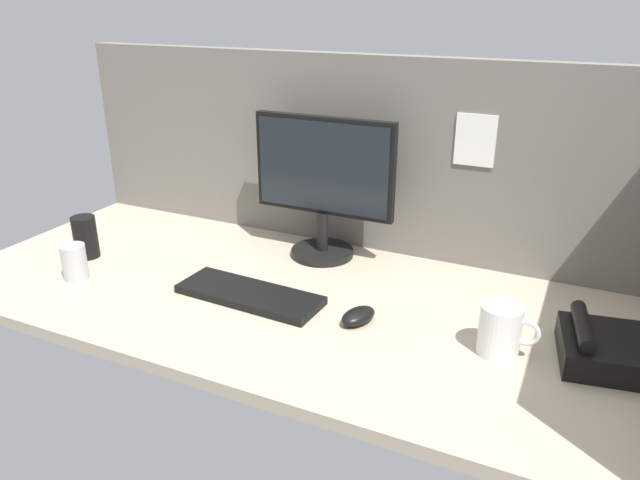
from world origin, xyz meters
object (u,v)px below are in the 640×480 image
monitor (323,181)px  keyboard (250,295)px  mouse (358,316)px  mug_black_travel (85,237)px  desk_phone (602,347)px  mug_steel (74,262)px  mug_ceramic_white (501,330)px

monitor → keyboard: 39.03cm
mouse → mug_black_travel: 84.53cm
monitor → mouse: 44.75cm
desk_phone → mug_steel: bearing=-172.1°
keyboard → mouse: 28.87cm
mouse → mug_steel: 77.22cm
monitor → mouse: size_ratio=4.27×
mouse → mug_black_travel: mug_black_travel is taller
monitor → mug_black_travel: size_ratio=3.37×
keyboard → mug_black_travel: bearing=-179.3°
mouse → desk_phone: desk_phone is taller
keyboard → mug_ceramic_white: size_ratio=2.97×
mug_steel → mug_black_travel: 14.44cm
keyboard → mouse: bearing=3.8°
mouse → monitor: bearing=146.6°
monitor → mug_black_travel: (-60.54, -30.49, -15.99)cm
mug_black_travel → mouse: bearing=-1.0°
keyboard → mug_steel: (-47.58, -9.99, 3.74)cm
monitor → desk_phone: monitor is taller
mug_steel → mug_ceramic_white: bearing=6.1°
keyboard → mug_black_travel: 55.81cm
monitor → mug_steel: size_ratio=4.32×
mug_steel → mouse: bearing=7.9°
keyboard → mug_ceramic_white: mug_ceramic_white is taller
mug_black_travel → mug_ceramic_white: mug_black_travel is taller
keyboard → desk_phone: 80.10cm
mug_steel → mug_black_travel: (-7.97, 11.97, 1.33)cm
mouse → desk_phone: (50.85, 7.00, 1.49)cm
keyboard → monitor: bearing=84.0°
keyboard → mug_ceramic_white: (60.23, 1.56, 4.57)cm
keyboard → mug_black_travel: mug_black_travel is taller
monitor → mouse: bearing=-53.2°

